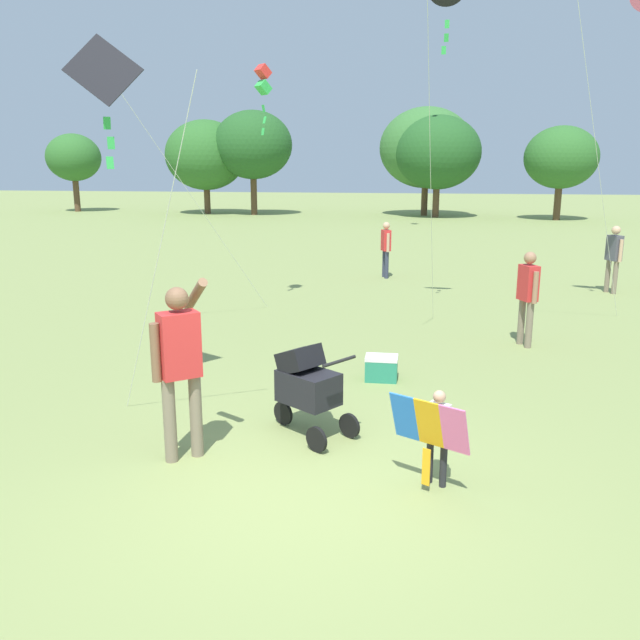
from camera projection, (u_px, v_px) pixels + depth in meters
ground_plane at (296, 492)px, 6.10m from camera, size 120.00×120.00×0.00m
treeline_distant at (339, 151)px, 36.63m from camera, size 31.44×6.07×5.95m
child_with_butterfly_kite at (435, 429)px, 6.08m from camera, size 0.74×0.52×0.94m
person_adult_flyer at (180, 357)px, 6.57m from camera, size 0.54×0.72×1.88m
stroller at (307, 383)px, 7.27m from camera, size 1.05×0.90×1.03m
kite_adult_black at (106, 83)px, 7.33m from camera, size 1.95×1.35×4.39m
kite_orange_delta at (262, 83)px, 12.79m from camera, size 1.87×3.52×4.83m
person_red_shirt at (614, 254)px, 15.15m from camera, size 0.34×0.46×1.56m
person_sitting_far at (528, 291)px, 10.75m from camera, size 0.32×0.47×1.57m
person_kid_running at (386, 245)px, 17.19m from camera, size 0.29×0.45×1.46m
cooler_box at (381, 368)px, 9.20m from camera, size 0.45×0.33×0.35m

